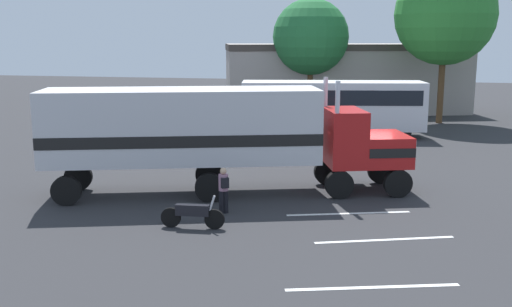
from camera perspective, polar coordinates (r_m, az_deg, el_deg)
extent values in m
plane|color=#2D2D30|center=(24.65, 9.75, -3.39)|extent=(120.00, 120.00, 0.00)
cube|color=silver|center=(21.29, 8.84, -5.69)|extent=(4.24, 1.48, 0.01)
cube|color=silver|center=(18.84, 12.21, -8.08)|extent=(4.20, 1.61, 0.01)
cube|color=silver|center=(15.44, 11.11, -12.45)|extent=(4.27, 1.39, 0.01)
cube|color=#B21919|center=(24.34, 12.04, 0.44)|extent=(2.45, 2.92, 1.20)
cube|color=#B21919|center=(23.83, 8.41, 1.56)|extent=(2.07, 2.80, 2.20)
cube|color=silver|center=(24.64, 14.12, 0.48)|extent=(0.69, 2.03, 1.08)
cube|color=black|center=(24.33, 12.04, 0.58)|extent=(2.47, 2.96, 0.36)
cylinder|color=silver|center=(24.68, 6.61, 3.35)|extent=(0.18, 0.18, 3.40)
cylinder|color=silver|center=(22.56, 7.74, 2.58)|extent=(0.18, 0.18, 3.40)
cube|color=silver|center=(23.10, -7.07, 2.67)|extent=(10.80, 5.57, 2.80)
cube|color=black|center=(23.16, -7.05, 1.65)|extent=(10.81, 5.61, 0.44)
cylinder|color=silver|center=(25.41, 8.56, -0.71)|extent=(1.43, 0.99, 0.64)
cylinder|color=black|center=(25.69, 11.85, -1.61)|extent=(1.14, 0.61, 1.10)
cylinder|color=black|center=(23.66, 13.40, -2.78)|extent=(1.14, 0.61, 1.10)
cylinder|color=black|center=(25.12, 6.83, -1.74)|extent=(1.14, 0.61, 1.10)
cylinder|color=black|center=(23.03, 7.96, -2.96)|extent=(1.14, 0.61, 1.10)
cylinder|color=black|center=(24.58, -4.54, -1.98)|extent=(1.14, 0.61, 1.10)
cylinder|color=black|center=(22.45, -4.47, -3.26)|extent=(1.14, 0.61, 1.10)
cylinder|color=black|center=(25.09, -16.63, -2.15)|extent=(1.14, 0.61, 1.10)
cylinder|color=black|center=(23.00, -17.68, -3.41)|extent=(1.14, 0.61, 1.10)
cylinder|color=black|center=(21.02, -3.31, -4.64)|extent=(0.18, 0.18, 0.82)
cylinder|color=black|center=(21.06, -2.92, -4.61)|extent=(0.18, 0.18, 0.82)
cylinder|color=#A5728C|center=(20.86, -3.14, -2.78)|extent=(0.34, 0.34, 0.58)
sphere|color=tan|center=(20.77, -3.15, -1.69)|extent=(0.23, 0.23, 0.23)
cube|color=black|center=(20.67, -2.99, -2.83)|extent=(0.31, 0.27, 0.36)
cube|color=silver|center=(36.83, 7.33, 4.59)|extent=(11.28, 4.41, 2.90)
cube|color=black|center=(36.76, 7.35, 5.48)|extent=(10.63, 4.34, 0.90)
cylinder|color=black|center=(38.71, 13.18, 2.54)|extent=(1.03, 0.45, 1.00)
cylinder|color=black|center=(36.54, 13.85, 2.00)|extent=(1.03, 0.45, 1.00)
cylinder|color=black|center=(37.97, 1.54, 2.67)|extent=(1.03, 0.45, 1.00)
cylinder|color=black|center=(35.75, 1.52, 2.13)|extent=(1.03, 0.45, 1.00)
cube|color=#B7B7BC|center=(38.58, -12.94, 2.78)|extent=(4.41, 1.83, 0.70)
cube|color=#1E232D|center=(38.41, -12.71, 3.69)|extent=(2.11, 1.67, 0.55)
cylinder|color=black|center=(38.58, -15.43, 2.13)|extent=(0.64, 0.22, 0.64)
cylinder|color=black|center=(39.96, -14.43, 2.48)|extent=(0.64, 0.22, 0.64)
cylinder|color=black|center=(37.33, -11.31, 2.02)|extent=(0.64, 0.22, 0.64)
cylinder|color=black|center=(38.75, -10.42, 2.39)|extent=(0.64, 0.22, 0.64)
cylinder|color=black|center=(19.37, -3.98, -6.30)|extent=(0.67, 0.14, 0.66)
cylinder|color=black|center=(19.71, -8.14, -6.07)|extent=(0.67, 0.14, 0.66)
cube|color=black|center=(19.44, -6.10, -5.40)|extent=(1.11, 0.31, 0.36)
cylinder|color=silver|center=(19.25, -4.29, -5.00)|extent=(0.29, 0.09, 0.69)
cylinder|color=brown|center=(44.37, 17.26, 6.09)|extent=(0.44, 0.44, 5.12)
sphere|color=#2D7F31|center=(44.25, 17.64, 12.54)|extent=(6.95, 6.95, 6.95)
cylinder|color=brown|center=(45.65, 5.16, 6.00)|extent=(0.44, 0.44, 4.06)
sphere|color=#226734|center=(45.47, 5.25, 11.05)|extent=(5.68, 5.68, 5.68)
cube|color=#9E938C|center=(49.17, 8.57, 7.13)|extent=(20.02, 11.35, 5.48)
cube|color=#3F3833|center=(49.06, 8.65, 10.03)|extent=(20.15, 11.47, 0.50)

